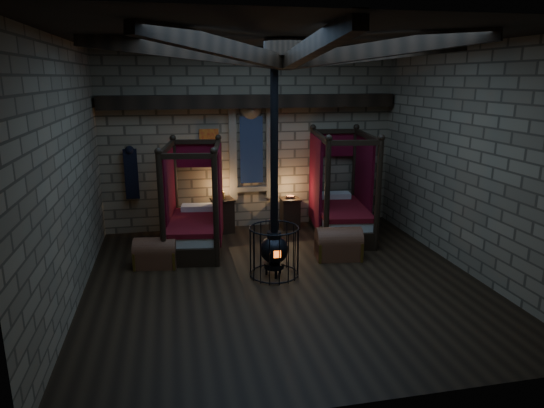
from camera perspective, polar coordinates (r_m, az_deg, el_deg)
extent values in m
cube|color=black|center=(8.92, 1.40, -9.07)|extent=(7.00, 7.00, 0.01)
cube|color=#847054|center=(11.69, -2.49, 7.36)|extent=(7.00, 0.02, 4.20)
cube|color=#847054|center=(5.05, 10.67, -2.80)|extent=(7.00, 0.02, 4.20)
cube|color=#847054|center=(8.24, -22.97, 3.08)|extent=(0.02, 7.00, 4.20)
cube|color=#847054|center=(9.71, 22.10, 4.78)|extent=(0.02, 7.00, 4.20)
cube|color=black|center=(8.18, 1.59, 18.94)|extent=(7.00, 7.00, 0.01)
cube|color=black|center=(11.43, -2.39, 11.98)|extent=(6.86, 0.35, 0.30)
cylinder|color=black|center=(8.17, 1.59, 17.89)|extent=(0.70, 0.70, 0.25)
cube|color=black|center=(11.67, -2.44, 6.36)|extent=(0.55, 0.04, 1.60)
cube|color=maroon|center=(11.53, -7.40, 7.15)|extent=(0.45, 0.03, 0.65)
cube|color=black|center=(11.52, -16.22, 3.40)|extent=(0.30, 0.10, 1.15)
cube|color=black|center=(12.40, 10.58, 4.51)|extent=(0.30, 0.10, 1.15)
cube|color=black|center=(10.57, -9.00, -4.31)|extent=(1.38, 2.25, 0.37)
cube|color=beige|center=(10.48, -9.06, -2.84)|extent=(1.24, 2.07, 0.22)
cube|color=maroon|center=(10.44, -9.09, -2.10)|extent=(1.30, 2.12, 0.10)
cube|color=beige|center=(11.15, -8.77, -0.45)|extent=(0.75, 0.45, 0.14)
cube|color=#600817|center=(11.17, -8.89, 5.71)|extent=(1.11, 0.21, 0.56)
cylinder|color=black|center=(9.39, -12.84, -0.96)|extent=(0.11, 0.11, 2.23)
cylinder|color=black|center=(11.34, -11.30, 1.81)|extent=(0.11, 0.11, 2.23)
cylinder|color=black|center=(9.28, -6.64, -0.87)|extent=(0.11, 0.11, 2.23)
cylinder|color=black|center=(11.25, -6.17, 1.91)|extent=(0.11, 0.11, 2.23)
cube|color=#600817|center=(10.65, -11.95, 1.22)|extent=(0.27, 1.52, 1.98)
cube|color=#600817|center=(10.55, -6.16, 1.33)|extent=(0.27, 1.52, 1.98)
cube|color=black|center=(11.46, 8.06, -2.70)|extent=(1.46, 2.38, 0.39)
cube|color=beige|center=(11.38, 8.11, -1.25)|extent=(1.31, 2.19, 0.24)
cube|color=maroon|center=(11.34, 8.14, -0.52)|extent=(1.38, 2.24, 0.11)
cube|color=beige|center=(12.08, 7.38, 0.99)|extent=(0.80, 0.48, 0.15)
cube|color=#600817|center=(12.13, 7.31, 6.99)|extent=(1.18, 0.22, 0.59)
cylinder|color=black|center=(10.08, 6.50, 0.77)|extent=(0.12, 0.12, 2.36)
cylinder|color=black|center=(12.15, 4.72, 3.21)|extent=(0.12, 0.12, 2.36)
cylinder|color=black|center=(10.32, 12.38, 0.85)|extent=(0.12, 0.12, 2.36)
cylinder|color=black|center=(12.35, 9.66, 3.24)|extent=(0.12, 0.12, 2.36)
cube|color=#600817|center=(11.40, 5.12, 2.72)|extent=(0.29, 1.60, 2.10)
cube|color=#600817|center=(11.63, 10.67, 2.76)|extent=(0.29, 1.60, 2.10)
cube|color=brown|center=(9.79, -13.48, -6.20)|extent=(0.88, 0.61, 0.34)
cylinder|color=brown|center=(9.73, -13.54, -5.27)|extent=(0.88, 0.61, 0.50)
cube|color=#AD8D35|center=(9.86, -15.65, -6.19)|extent=(0.12, 0.52, 0.36)
cube|color=#AD8D35|center=(9.73, -11.29, -6.20)|extent=(0.12, 0.52, 0.36)
cube|color=brown|center=(10.02, 7.80, -5.30)|extent=(0.98, 0.67, 0.38)
cylinder|color=brown|center=(9.96, 7.84, -4.28)|extent=(0.98, 0.67, 0.56)
cube|color=#AD8D35|center=(9.94, 5.41, -5.39)|extent=(0.13, 0.58, 0.40)
cube|color=#AD8D35|center=(10.12, 10.15, -5.20)|extent=(0.13, 0.58, 0.40)
cube|color=black|center=(11.57, -5.80, -1.46)|extent=(0.53, 0.51, 0.77)
cube|color=black|center=(11.47, -5.86, 0.50)|extent=(0.58, 0.56, 0.04)
cylinder|color=#AD8D35|center=(11.44, -5.87, 1.03)|extent=(0.11, 0.11, 0.18)
cube|color=black|center=(11.82, 2.14, -1.20)|extent=(0.43, 0.41, 0.71)
cube|color=black|center=(11.72, 2.16, 0.57)|extent=(0.47, 0.45, 0.04)
cube|color=brown|center=(11.71, 2.16, 0.86)|extent=(0.18, 0.13, 0.05)
cylinder|color=black|center=(9.08, 0.25, -7.20)|extent=(0.37, 0.37, 0.09)
sphere|color=black|center=(8.97, 0.25, -5.38)|extent=(0.52, 0.52, 0.52)
cylinder|color=black|center=(8.88, 0.25, -3.68)|extent=(0.26, 0.26, 0.13)
cube|color=#FF5914|center=(8.74, 0.63, -5.93)|extent=(0.13, 0.02, 0.13)
cylinder|color=black|center=(8.50, 0.27, 6.94)|extent=(0.14, 0.14, 3.21)
torus|color=black|center=(9.15, 0.25, -8.18)|extent=(0.92, 0.92, 0.03)
torus|color=black|center=(8.84, 0.26, -2.82)|extent=(0.92, 0.92, 0.03)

